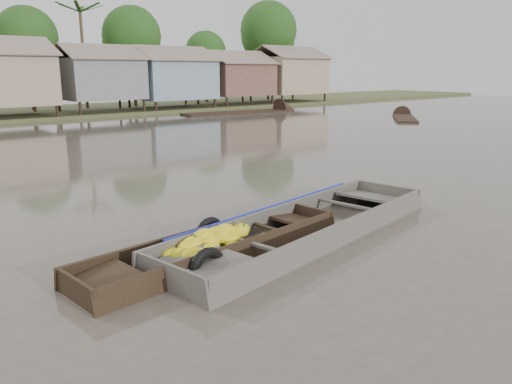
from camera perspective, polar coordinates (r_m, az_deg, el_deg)
ground at (r=9.27m, az=1.47°, el=-6.88°), size 120.00×120.00×0.00m
banana_boat at (r=9.05m, az=-4.85°, el=-6.48°), size 5.57×1.81×0.77m
viewer_boat at (r=10.24m, az=5.69°, el=-4.59°), size 7.39×2.98×0.58m
distant_boats at (r=32.29m, az=-15.54°, el=7.42°), size 47.52×16.18×0.35m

